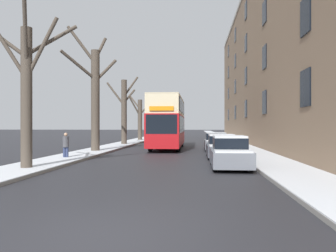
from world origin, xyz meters
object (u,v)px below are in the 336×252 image
parked_car_1 (222,147)px  pedestrian_left_sidewalk (66,145)px  parked_car_2 (216,142)px  bare_tree_left_0 (26,86)px  bare_tree_left_2 (124,110)px  double_decker_bus (168,120)px  bare_tree_left_3 (139,118)px  bare_tree_left_1 (94,95)px  parked_car_0 (230,153)px

parked_car_1 → pedestrian_left_sidewalk: pedestrian_left_sidewalk is taller
parked_car_2 → pedestrian_left_sidewalk: pedestrian_left_sidewalk is taller
bare_tree_left_0 → bare_tree_left_2: bearing=89.6°
double_decker_bus → parked_car_1: 8.95m
bare_tree_left_3 → double_decker_bus: size_ratio=0.61×
parked_car_2 → bare_tree_left_1: bearing=-162.2°
bare_tree_left_0 → bare_tree_left_1: size_ratio=0.80×
bare_tree_left_0 → parked_car_0: (9.16, 1.80, -3.10)m
bare_tree_left_2 → bare_tree_left_1: bearing=-91.2°
bare_tree_left_1 → parked_car_1: bearing=-18.6°
bare_tree_left_2 → parked_car_0: (9.04, -17.47, -2.95)m
bare_tree_left_0 → parked_car_0: bare_tree_left_0 is taller
parked_car_0 → parked_car_2: (-0.00, 11.21, -0.03)m
pedestrian_left_sidewalk → parked_car_0: bearing=159.7°
bare_tree_left_2 → parked_car_0: size_ratio=1.84×
bare_tree_left_2 → double_decker_bus: size_ratio=0.70×
bare_tree_left_0 → bare_tree_left_3: size_ratio=1.19×
pedestrian_left_sidewalk → bare_tree_left_1: bearing=-93.2°
bare_tree_left_3 → parked_car_2: (9.15, -16.01, -2.38)m
parked_car_2 → parked_car_1: bearing=-90.0°
bare_tree_left_1 → parked_car_1: size_ratio=2.17×
pedestrian_left_sidewalk → parked_car_2: bearing=-141.0°
bare_tree_left_0 → bare_tree_left_3: bare_tree_left_0 is taller
bare_tree_left_0 → parked_car_2: size_ratio=1.77×
bare_tree_left_3 → pedestrian_left_sidewalk: size_ratio=3.97×
bare_tree_left_2 → parked_car_0: bearing=-62.7°
bare_tree_left_3 → pedestrian_left_sidewalk: bare_tree_left_3 is taller
bare_tree_left_2 → pedestrian_left_sidewalk: bearing=-91.0°
bare_tree_left_3 → double_decker_bus: 15.22m
bare_tree_left_1 → bare_tree_left_2: bare_tree_left_1 is taller
parked_car_0 → pedestrian_left_sidewalk: bearing=162.2°
bare_tree_left_0 → parked_car_1: bare_tree_left_0 is taller
parked_car_0 → bare_tree_left_0: bearing=-168.9°
pedestrian_left_sidewalk → bare_tree_left_2: bearing=-93.6°
double_decker_bus → parked_car_2: 4.80m
bare_tree_left_3 → parked_car_0: 28.81m
bare_tree_left_2 → parked_car_2: (9.04, -6.26, -2.98)m
bare_tree_left_0 → double_decker_bus: size_ratio=0.73×
bare_tree_left_0 → bare_tree_left_2: (0.12, 19.28, -0.14)m
bare_tree_left_1 → bare_tree_left_2: size_ratio=1.29×
bare_tree_left_0 → bare_tree_left_3: (0.01, 29.03, -0.74)m
bare_tree_left_2 → double_decker_bus: bearing=-43.0°
parked_car_0 → bare_tree_left_1: bearing=138.2°
parked_car_1 → double_decker_bus: bearing=117.9°
parked_car_0 → parked_car_1: parked_car_0 is taller
bare_tree_left_3 → double_decker_bus: (5.05, -14.35, -0.54)m
bare_tree_left_0 → parked_car_2: (9.16, 13.01, -3.13)m
bare_tree_left_2 → parked_car_1: (9.04, -12.34, -2.98)m
bare_tree_left_2 → double_decker_bus: (4.93, -4.60, -1.14)m
double_decker_bus → parked_car_0: bearing=-72.3°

